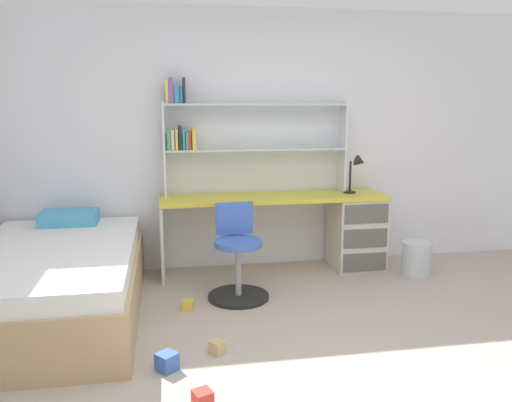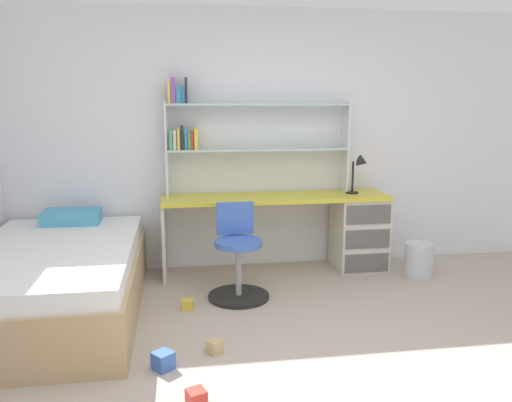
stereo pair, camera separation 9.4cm
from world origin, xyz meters
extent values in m
cube|color=#B2A393|center=(0.00, 0.00, -0.01)|extent=(5.88, 5.79, 0.02)
cube|color=silver|center=(0.00, 2.42, 1.27)|extent=(5.88, 0.06, 2.54)
cube|color=gold|center=(0.11, 2.12, 0.74)|extent=(2.18, 0.51, 0.04)
cube|color=beige|center=(0.95, 2.12, 0.36)|extent=(0.48, 0.48, 0.72)
cube|color=beige|center=(-0.97, 2.12, 0.36)|extent=(0.03, 0.46, 0.72)
cube|color=#5E5B57|center=(0.95, 1.87, 0.12)|extent=(0.44, 0.01, 0.18)
cube|color=#5E5B57|center=(0.95, 1.87, 0.36)|extent=(0.44, 0.01, 0.18)
cube|color=#5E5B57|center=(0.95, 1.87, 0.60)|extent=(0.44, 0.01, 0.18)
cube|color=silver|center=(-0.92, 2.25, 1.21)|extent=(0.02, 0.22, 0.89)
cube|color=silver|center=(0.83, 2.25, 1.21)|extent=(0.02, 0.22, 0.89)
cube|color=silver|center=(-0.05, 2.25, 1.20)|extent=(1.73, 0.22, 0.02)
cube|color=silver|center=(-0.05, 2.25, 1.62)|extent=(1.73, 0.22, 0.02)
cube|color=#4CA559|center=(-0.88, 2.25, 1.30)|extent=(0.03, 0.18, 0.19)
cube|color=beige|center=(-0.84, 2.25, 1.30)|extent=(0.03, 0.17, 0.18)
cube|color=yellow|center=(-0.81, 2.25, 1.30)|extent=(0.02, 0.18, 0.20)
cube|color=#26262D|center=(-0.77, 2.25, 1.32)|extent=(0.03, 0.14, 0.22)
cube|color=#338CBF|center=(-0.74, 2.25, 1.31)|extent=(0.02, 0.12, 0.20)
cube|color=#4CA559|center=(-0.71, 2.25, 1.29)|extent=(0.02, 0.15, 0.16)
cube|color=red|center=(-0.68, 2.25, 1.29)|extent=(0.03, 0.15, 0.16)
cube|color=yellow|center=(-0.64, 2.25, 1.30)|extent=(0.03, 0.20, 0.20)
cube|color=yellow|center=(-0.88, 2.25, 1.73)|extent=(0.02, 0.14, 0.20)
cube|color=purple|center=(-0.84, 2.25, 1.75)|extent=(0.04, 0.14, 0.23)
cube|color=#338CBF|center=(-0.79, 2.25, 1.71)|extent=(0.04, 0.13, 0.16)
cube|color=#338CBF|center=(-0.75, 2.25, 1.71)|extent=(0.02, 0.13, 0.16)
cube|color=#26262D|center=(-0.72, 2.25, 1.75)|extent=(0.02, 0.18, 0.23)
cylinder|color=black|center=(0.88, 2.14, 0.77)|extent=(0.12, 0.12, 0.02)
cylinder|color=black|center=(0.88, 2.14, 0.92)|extent=(0.02, 0.02, 0.30)
cone|color=black|center=(0.96, 2.09, 1.07)|extent=(0.12, 0.11, 0.13)
cylinder|color=black|center=(-0.34, 1.47, 0.01)|extent=(0.52, 0.52, 0.03)
cylinder|color=#A5A8AD|center=(-0.34, 1.47, 0.23)|extent=(0.05, 0.05, 0.46)
cylinder|color=#3F66BF|center=(-0.34, 1.47, 0.48)|extent=(0.40, 0.40, 0.05)
cube|color=#3F66BF|center=(-0.34, 1.65, 0.66)|extent=(0.32, 0.05, 0.28)
cube|color=tan|center=(-1.79, 1.33, 0.21)|extent=(1.26, 2.10, 0.42)
cube|color=white|center=(-1.79, 1.33, 0.49)|extent=(1.20, 2.04, 0.14)
cube|color=#4CA5CC|center=(-1.79, 2.12, 0.62)|extent=(0.50, 0.32, 0.12)
cylinder|color=silver|center=(1.43, 1.77, 0.16)|extent=(0.27, 0.27, 0.33)
cube|color=red|center=(-0.75, -0.07, 0.05)|extent=(0.13, 0.13, 0.10)
cube|color=#3860B7|center=(-0.94, 0.36, 0.06)|extent=(0.16, 0.16, 0.11)
cube|color=gold|center=(-0.77, 1.29, 0.04)|extent=(0.10, 0.10, 0.08)
cube|color=tan|center=(-0.61, 0.53, 0.04)|extent=(0.12, 0.12, 0.09)
camera|label=1|loc=(-0.91, -2.63, 1.65)|focal=36.05mm
camera|label=2|loc=(-0.82, -2.65, 1.65)|focal=36.05mm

